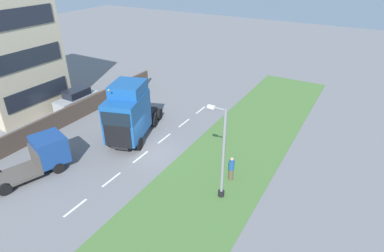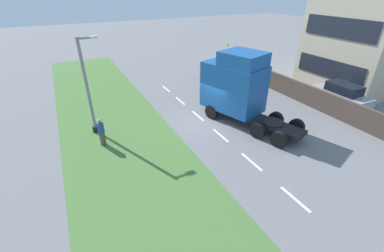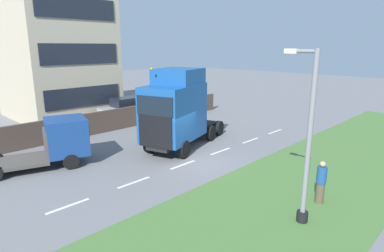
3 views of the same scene
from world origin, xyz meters
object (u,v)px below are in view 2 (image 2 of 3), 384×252
flatbed_truck (220,73)px  lamp_post (90,94)px  parked_car (341,96)px  lorry_cab (237,87)px  pedestrian (102,132)px

flatbed_truck → lamp_post: 12.60m
parked_car → lamp_post: lamp_post is taller
lamp_post → parked_car: bearing=-15.0°
flatbed_truck → parked_car: 10.27m
flatbed_truck → parked_car: bearing=142.9°
lorry_cab → pedestrian: (-9.24, 0.71, -1.59)m
lamp_post → pedestrian: 2.63m
pedestrian → lamp_post: bearing=93.0°
lamp_post → pedestrian: lamp_post is taller
parked_car → pedestrian: (-17.76, 2.92, -0.11)m
lorry_cab → parked_car: lorry_cab is taller
lorry_cab → parked_car: (8.53, -2.21, -1.48)m
flatbed_truck → parked_car: flatbed_truck is taller
lamp_post → pedestrian: size_ratio=3.44×
lorry_cab → lamp_post: 9.69m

